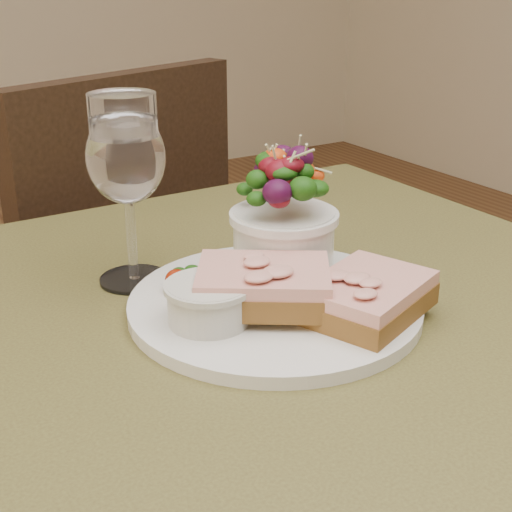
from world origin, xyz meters
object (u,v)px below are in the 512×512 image
ramekin (209,301)px  dinner_plate (275,304)px  chair_far (85,386)px  sandwich_back (263,285)px  sandwich_front (367,296)px  wine_glass (126,163)px  cafe_table (274,420)px  salad_bowl (284,213)px

ramekin → dinner_plate: bearing=6.1°
dinner_plate → chair_far: bearing=89.0°
dinner_plate → sandwich_back: bearing=-147.0°
sandwich_front → wine_glass: (-0.14, 0.20, 0.10)m
cafe_table → ramekin: ramekin is taller
chair_far → dinner_plate: (-0.01, -0.67, 0.46)m
cafe_table → salad_bowl: salad_bowl is taller
dinner_plate → sandwich_front: 0.09m
ramekin → wine_glass: size_ratio=0.40×
ramekin → wine_glass: 0.17m
chair_far → salad_bowl: (0.03, -0.62, 0.53)m
chair_far → wine_glass: 0.80m
sandwich_back → wine_glass: 0.18m
sandwich_front → dinner_plate: bearing=107.8°
sandwich_front → sandwich_back: size_ratio=0.94×
sandwich_back → salad_bowl: salad_bowl is taller
sandwich_back → ramekin: sandwich_back is taller
dinner_plate → sandwich_back: size_ratio=1.85×
sandwich_back → wine_glass: size_ratio=0.84×
chair_far → sandwich_back: chair_far is taller
cafe_table → wine_glass: wine_glass is taller
dinner_plate → ramekin: size_ratio=3.83×
sandwich_back → sandwich_front: bearing=-1.7°
chair_far → sandwich_front: size_ratio=6.55×
sandwich_front → ramekin: (-0.13, 0.06, 0.00)m
dinner_plate → sandwich_back: 0.04m
cafe_table → sandwich_back: sandwich_back is taller
dinner_plate → salad_bowl: (0.05, 0.05, 0.07)m
cafe_table → sandwich_front: sandwich_front is taller
chair_far → salad_bowl: bearing=74.0°
chair_far → wine_glass: (-0.10, -0.54, 0.58)m
sandwich_back → wine_glass: (-0.06, 0.14, 0.09)m
cafe_table → sandwich_back: size_ratio=5.47×
dinner_plate → salad_bowl: size_ratio=2.13×
dinner_plate → wine_glass: wine_glass is taller
chair_far → dinner_plate: size_ratio=3.32×
dinner_plate → wine_glass: 0.19m
chair_far → ramekin: size_ratio=12.71×
cafe_table → sandwich_front: size_ratio=5.82×
ramekin → wine_glass: wine_glass is taller
sandwich_back → wine_glass: bearing=147.7°
chair_far → sandwich_back: (-0.03, -0.69, 0.49)m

